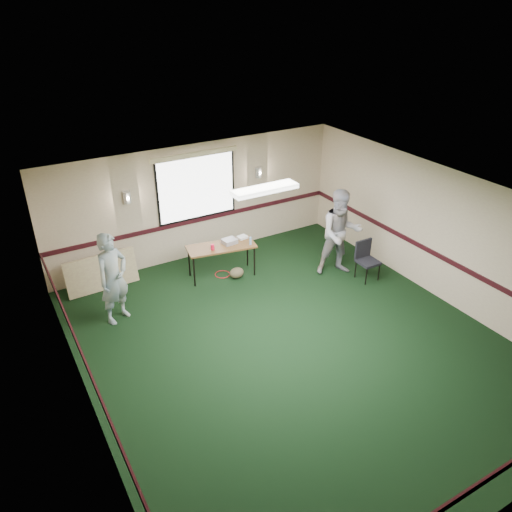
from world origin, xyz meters
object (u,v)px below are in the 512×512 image
projector (230,241)px  person_right (341,233)px  folding_table (221,248)px  conference_chair (366,257)px  person_left (113,278)px

projector → person_right: size_ratio=0.15×
projector → person_right: person_right is taller
folding_table → conference_chair: conference_chair is taller
person_left → person_right: (4.79, -0.70, 0.07)m
folding_table → conference_chair: (2.69, -1.64, -0.18)m
folding_table → conference_chair: 3.16m
folding_table → person_left: (-2.47, -0.47, 0.22)m
projector → conference_chair: 3.00m
conference_chair → person_right: 0.76m
projector → person_left: person_left is taller
projector → folding_table: bearing=-179.7°
folding_table → person_left: size_ratio=0.86×
folding_table → person_left: 2.53m
folding_table → person_right: (2.32, -1.17, 0.29)m
folding_table → conference_chair: size_ratio=1.80×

